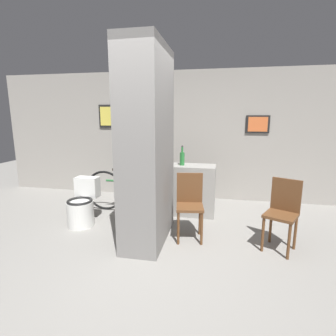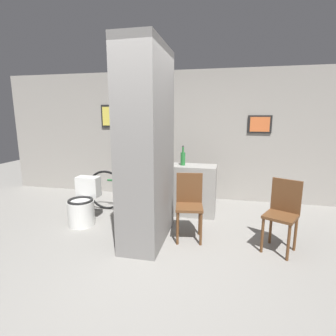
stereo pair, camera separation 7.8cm
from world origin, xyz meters
The scene contains 9 objects.
ground_plane centered at (0.00, 0.00, 0.00)m, with size 14.00×14.00×0.00m, color gray.
wall_back centered at (0.00, 2.63, 1.30)m, with size 8.00×0.09×2.60m.
pillar_center centered at (-0.15, 0.58, 1.30)m, with size 0.54×1.16×2.60m.
counter_shelf centered at (0.17, 1.65, 0.44)m, with size 1.16×0.44×0.87m.
toilet centered at (-1.31, 0.85, 0.30)m, with size 0.41×0.57×0.73m.
chair_near_pillar centered at (0.41, 0.73, 0.52)m, with size 0.42×0.42×0.92m.
chair_by_doorway centered at (1.62, 0.64, 0.52)m, with size 0.49×0.49×0.92m.
bicycle centered at (-0.73, 1.54, 0.38)m, with size 1.75×0.42×0.79m.
bottle_tall centered at (0.17, 1.63, 1.00)m, with size 0.08×0.08×0.34m.
Camera 1 is at (0.80, -2.77, 1.72)m, focal length 28.00 mm.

